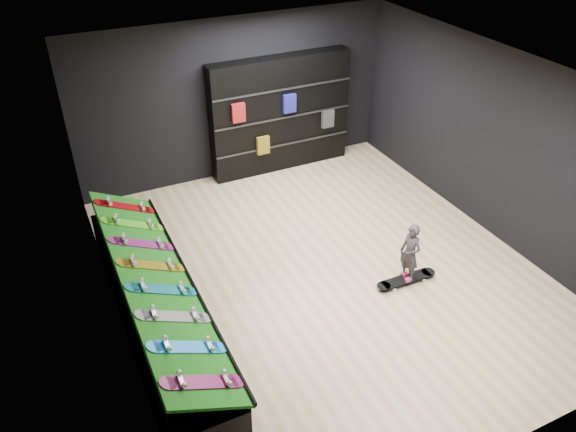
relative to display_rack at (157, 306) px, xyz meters
name	(u,v)px	position (x,y,z in m)	size (l,w,h in m)	color
floor	(323,269)	(2.55, 0.00, -0.25)	(6.00, 7.00, 0.01)	beige
ceiling	(331,79)	(2.55, 0.00, 2.75)	(6.00, 7.00, 0.01)	white
wall_back	(235,99)	(2.55, 3.50, 1.25)	(6.00, 0.02, 3.00)	black
wall_front	(513,358)	(2.55, -3.50, 1.25)	(6.00, 0.02, 3.00)	black
wall_left	(106,239)	(-0.45, 0.00, 1.25)	(0.02, 7.00, 3.00)	black
wall_right	(494,143)	(5.55, 0.00, 1.25)	(0.02, 7.00, 3.00)	black
display_rack	(157,306)	(0.00, 0.00, 0.00)	(0.90, 4.50, 0.50)	black
turf_ramp	(156,279)	(0.05, 0.00, 0.46)	(1.00, 4.50, 0.04)	#10540D
back_shelving	(280,114)	(3.38, 3.32, 0.87)	(2.79, 0.33, 2.23)	black
floor_skateboard	(406,280)	(3.50, -0.81, -0.20)	(0.98, 0.22, 0.09)	black
child	(409,263)	(3.50, -0.81, 0.12)	(0.21, 0.15, 0.55)	black
display_board_0	(203,382)	(0.06, -1.90, 0.49)	(0.98, 0.22, 0.09)	#E5198C
display_board_1	(188,347)	(0.06, -1.36, 0.49)	(0.98, 0.22, 0.09)	blue
display_board_2	(174,316)	(0.06, -0.81, 0.49)	(0.98, 0.22, 0.09)	black
display_board_3	(162,289)	(0.06, -0.27, 0.49)	(0.98, 0.22, 0.09)	#0C8C99
display_board_4	(151,265)	(0.06, 0.27, 0.49)	(0.98, 0.22, 0.09)	yellow
display_board_5	(142,243)	(0.06, 0.81, 0.49)	(0.98, 0.22, 0.09)	#2626BF
display_board_6	(133,224)	(0.06, 1.36, 0.49)	(0.98, 0.22, 0.09)	green
display_board_7	(125,206)	(0.06, 1.90, 0.49)	(0.98, 0.22, 0.09)	red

